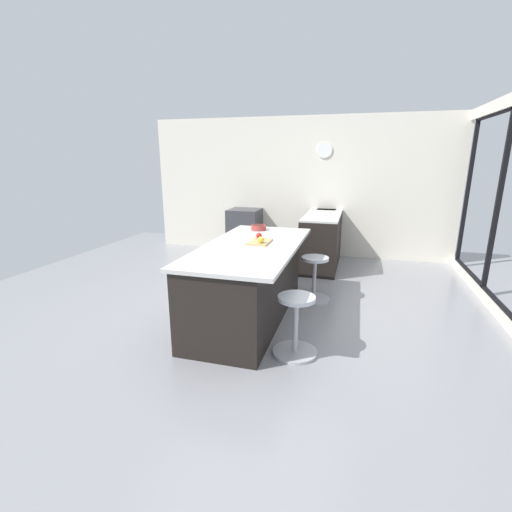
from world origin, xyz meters
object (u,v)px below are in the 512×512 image
Objects in this scene: stool_by_window at (314,280)px; apple_red at (259,236)px; kitchen_island at (248,280)px; cutting_board at (260,242)px; apple_yellow at (261,240)px; fruit_bowl at (259,227)px; stool_middle at (296,327)px; oven_range at (245,231)px.

apple_red reaches higher than stool_by_window.
cutting_board is at bearing 135.51° from kitchen_island.
apple_yellow reaches higher than fruit_bowl.
fruit_bowl is at bearing -152.91° from stool_middle.
apple_red is 0.34× the size of fruit_bowl.
stool_middle is (3.60, 1.66, -0.16)m from oven_range.
stool_by_window is 1.00× the size of stool_middle.
fruit_bowl reaches higher than oven_range.
stool_middle is 1.34m from apple_red.
cutting_board is 0.11m from apple_yellow.
apple_yellow is at bearing 23.76° from cutting_board.
cutting_board is at bearing -43.93° from stool_by_window.
stool_middle is 1.20m from cutting_board.
apple_red is at bearing -146.76° from stool_middle.
apple_red is 0.24m from apple_yellow.
kitchen_island is 1.03m from stool_middle.
stool_by_window is at bearing 80.42° from fruit_bowl.
fruit_bowl is (-0.14, -0.82, 0.65)m from stool_by_window.
apple_red is (-0.13, -0.04, 0.05)m from cutting_board.
cutting_board is (-0.84, -0.59, 0.62)m from stool_middle.
stool_middle is 2.86× the size of fruit_bowl.
oven_range is at bearing -158.89° from cutting_board.
stool_middle is at bearing 36.58° from apple_yellow.
kitchen_island is 0.56m from apple_red.
kitchen_island is at bearing -44.02° from stool_by_window.
stool_by_window is 1.06m from cutting_board.
stool_by_window is 2.86× the size of fruit_bowl.
apple_yellow reaches higher than kitchen_island.
stool_by_window is at bearing 142.20° from apple_yellow.
fruit_bowl reaches higher than stool_middle.
apple_yellow is at bearing 17.20° from fruit_bowl.
oven_range is at bearing -161.58° from kitchen_island.
kitchen_island is 0.48m from cutting_board.
oven_range is 3.97m from stool_middle.
stool_by_window is at bearing 180.00° from stool_middle.
apple_red is at bearing -159.52° from apple_yellow.
cutting_board is (2.76, 1.07, 0.46)m from oven_range.
apple_yellow is (0.71, -0.55, 0.67)m from stool_by_window.
apple_red reaches higher than fruit_bowl.
stool_by_window is 1.68× the size of cutting_board.
cutting_board is at bearing -144.71° from stool_middle.
oven_range is at bearing -157.17° from fruit_bowl.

